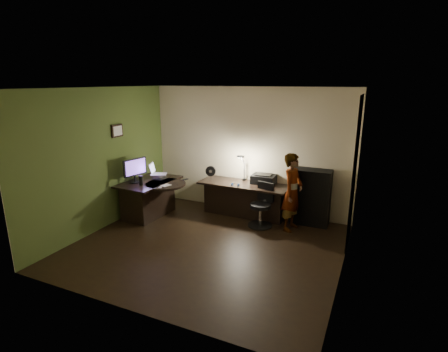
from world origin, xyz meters
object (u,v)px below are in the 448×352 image
at_px(desk_right, 244,200).
at_px(monitor, 135,174).
at_px(cabinet, 311,197).
at_px(office_chair, 260,206).
at_px(person, 292,192).
at_px(desk_left, 150,198).

relative_size(desk_right, monitor, 3.45).
distance_m(cabinet, monitor, 3.61).
bearing_deg(office_chair, cabinet, 43.89).
bearing_deg(desk_right, person, -13.33).
height_order(desk_left, cabinet, cabinet).
distance_m(desk_left, person, 2.99).
height_order(desk_left, office_chair, office_chair).
height_order(desk_left, desk_right, desk_left).
xyz_separation_m(desk_right, monitor, (-2.00, -1.05, 0.61)).
bearing_deg(person, desk_left, 109.69).
bearing_deg(desk_left, monitor, -126.08).
xyz_separation_m(desk_left, desk_right, (1.82, 0.82, -0.03)).
relative_size(monitor, person, 0.37).
xyz_separation_m(desk_left, cabinet, (3.20, 0.98, 0.18)).
relative_size(desk_left, desk_right, 0.70).
bearing_deg(cabinet, person, -122.31).
bearing_deg(monitor, cabinet, 33.08).
xyz_separation_m(desk_right, cabinet, (1.38, 0.16, 0.20)).
relative_size(desk_left, person, 0.89).
height_order(monitor, person, person).
bearing_deg(cabinet, office_chair, -147.69).
bearing_deg(desk_left, office_chair, 13.46).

